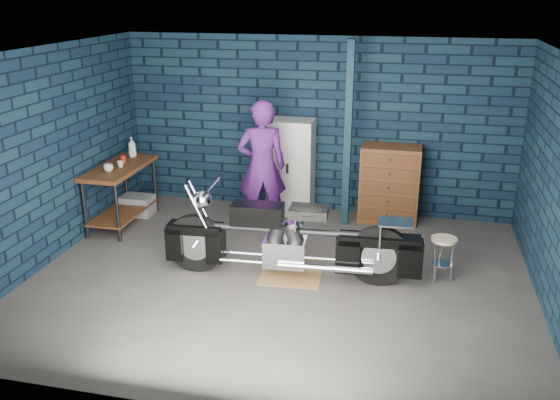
% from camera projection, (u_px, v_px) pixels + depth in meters
% --- Properties ---
extents(ground, '(6.00, 6.00, 0.00)m').
position_uv_depth(ground, '(280.00, 278.00, 7.26)').
color(ground, '#54514E').
rests_on(ground, ground).
extents(room_walls, '(6.02, 5.01, 2.71)m').
position_uv_depth(room_walls, '(290.00, 116.00, 7.12)').
color(room_walls, '#0F1F33').
rests_on(room_walls, ground).
extents(support_post, '(0.10, 0.10, 2.70)m').
position_uv_depth(support_post, '(348.00, 136.00, 8.48)').
color(support_post, '#112A36').
rests_on(support_post, ground).
extents(workbench, '(0.60, 1.40, 0.91)m').
position_uv_depth(workbench, '(122.00, 195.00, 8.77)').
color(workbench, brown).
rests_on(workbench, ground).
extents(drip_mat, '(0.78, 0.61, 0.01)m').
position_uv_depth(drip_mat, '(290.00, 277.00, 7.29)').
color(drip_mat, olive).
rests_on(drip_mat, ground).
extents(motorcycle, '(2.69, 0.88, 1.17)m').
position_uv_depth(motorcycle, '(291.00, 233.00, 7.09)').
color(motorcycle, black).
rests_on(motorcycle, ground).
extents(person, '(0.81, 0.66, 1.91)m').
position_uv_depth(person, '(262.00, 167.00, 8.41)').
color(person, '#562078').
rests_on(person, ground).
extents(storage_bin, '(0.49, 0.35, 0.30)m').
position_uv_depth(storage_bin, '(137.00, 205.00, 9.25)').
color(storage_bin, gray).
rests_on(storage_bin, ground).
extents(locker, '(0.69, 0.50, 1.49)m').
position_uv_depth(locker, '(291.00, 167.00, 9.13)').
color(locker, silver).
rests_on(locker, ground).
extents(tool_chest, '(0.87, 0.48, 1.16)m').
position_uv_depth(tool_chest, '(389.00, 184.00, 8.86)').
color(tool_chest, brown).
rests_on(tool_chest, ground).
extents(shop_stool, '(0.39, 0.39, 0.56)m').
position_uv_depth(shop_stool, '(442.00, 259.00, 7.12)').
color(shop_stool, '#BEB58F').
rests_on(shop_stool, ground).
extents(cup_a, '(0.15, 0.15, 0.11)m').
position_uv_depth(cup_a, '(108.00, 168.00, 8.33)').
color(cup_a, '#BEB58F').
rests_on(cup_a, workbench).
extents(cup_b, '(0.11, 0.11, 0.09)m').
position_uv_depth(cup_b, '(121.00, 164.00, 8.54)').
color(cup_b, '#BEB58F').
rests_on(cup_b, workbench).
extents(mug_red, '(0.10, 0.10, 0.12)m').
position_uv_depth(mug_red, '(123.00, 159.00, 8.73)').
color(mug_red, '#9E2315').
rests_on(mug_red, workbench).
extents(bottle, '(0.12, 0.12, 0.31)m').
position_uv_depth(bottle, '(132.00, 147.00, 9.02)').
color(bottle, gray).
rests_on(bottle, workbench).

